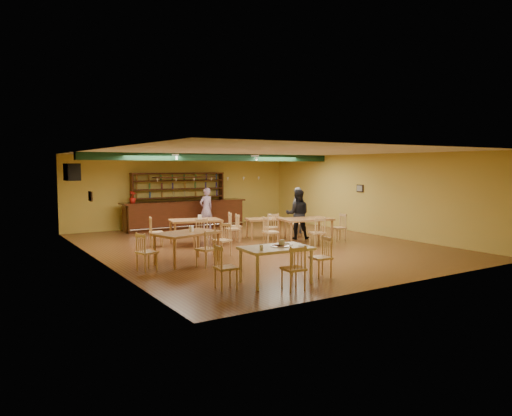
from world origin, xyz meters
TOP-DOWN VIEW (x-y plane):
  - floor at (0.00, 0.00)m, footprint 12.00×12.00m
  - ceiling_beam at (0.00, 2.80)m, footprint 10.00×0.30m
  - track_rail_left at (-1.80, 3.40)m, footprint 0.05×2.50m
  - track_rail_right at (1.40, 3.40)m, footprint 0.05×2.50m
  - ac_unit at (-4.80, 4.20)m, footprint 0.34×0.70m
  - picture_left at (-4.97, 1.00)m, footprint 0.04×0.34m
  - picture_right at (4.97, 0.50)m, footprint 0.04×0.34m
  - bar_counter at (-0.27, 5.15)m, footprint 5.25×0.85m
  - back_bar_hutch at (-0.27, 5.78)m, footprint 4.06×0.40m
  - poinsettia at (-2.44, 5.15)m, footprint 0.33×0.33m
  - dining_table_a at (-1.62, 1.24)m, footprint 1.81×1.31m
  - dining_table_b at (1.13, 1.22)m, footprint 1.57×1.19m
  - dining_table_c at (-3.08, -1.40)m, footprint 1.84×1.39m
  - dining_table_d at (1.55, -0.52)m, footprint 1.80×1.24m
  - near_table at (-2.33, -4.45)m, footprint 1.55×1.07m
  - pizza_tray at (-2.22, -4.45)m, footprint 0.51×0.51m
  - parmesan_shaker at (-2.81, -4.61)m, footprint 0.08×0.08m
  - napkin_stack at (-1.96, -4.24)m, footprint 0.21×0.16m
  - pizza_server at (-2.06, -4.40)m, footprint 0.31×0.26m
  - side_plate at (-1.75, -4.66)m, footprint 0.24×0.24m
  - patron_bar at (0.29, 4.33)m, footprint 0.67×0.50m
  - patron_right_a at (1.93, 0.42)m, footprint 1.07×1.03m
  - patron_right_b at (2.75, 1.48)m, footprint 1.11×0.83m

SIDE VIEW (x-z plane):
  - floor at x=0.00m, z-range 0.00..0.00m
  - dining_table_b at x=1.13m, z-range 0.00..0.69m
  - near_table at x=-2.33m, z-range 0.00..0.79m
  - dining_table_a at x=-1.62m, z-range 0.00..0.82m
  - dining_table_c at x=-3.08m, z-range 0.00..0.82m
  - dining_table_d at x=1.55m, z-range 0.00..0.83m
  - bar_counter at x=-0.27m, z-range 0.00..1.13m
  - side_plate at x=-1.75m, z-range 0.79..0.81m
  - pizza_tray at x=-2.22m, z-range 0.79..0.81m
  - napkin_stack at x=-1.96m, z-range 0.79..0.82m
  - pizza_server at x=-2.06m, z-range 0.81..0.81m
  - patron_bar at x=0.29m, z-range 0.00..1.69m
  - parmesan_shaker at x=-2.81m, z-range 0.79..0.90m
  - patron_right_a at x=1.93m, z-range 0.00..1.74m
  - patron_right_b at x=2.75m, z-range 0.00..1.76m
  - back_bar_hutch at x=-0.27m, z-range 0.00..2.28m
  - poinsettia at x=-2.44m, z-range 1.13..1.59m
  - picture_left at x=-4.97m, z-range 1.56..1.84m
  - picture_right at x=4.97m, z-range 1.56..1.84m
  - ac_unit at x=-4.80m, z-range 2.11..2.59m
  - ceiling_beam at x=0.00m, z-range 2.75..3.00m
  - track_rail_left at x=-1.80m, z-range 2.92..2.96m
  - track_rail_right at x=1.40m, z-range 2.92..2.96m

